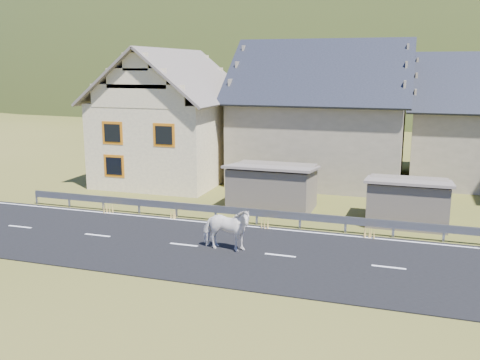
% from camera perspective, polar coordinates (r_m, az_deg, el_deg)
% --- Properties ---
extents(ground, '(160.00, 160.00, 0.00)m').
position_cam_1_polar(ground, '(20.63, 4.31, -8.13)').
color(ground, '#3C4214').
rests_on(ground, ground).
extents(road, '(60.00, 7.00, 0.04)m').
position_cam_1_polar(road, '(20.62, 4.31, -8.07)').
color(road, black).
rests_on(road, ground).
extents(lane_markings, '(60.00, 6.60, 0.01)m').
position_cam_1_polar(lane_markings, '(20.62, 4.31, -8.01)').
color(lane_markings, silver).
rests_on(lane_markings, road).
extents(guardrail, '(28.10, 0.09, 0.75)m').
position_cam_1_polar(guardrail, '(23.88, 6.42, -3.91)').
color(guardrail, '#93969B').
rests_on(guardrail, ground).
extents(shed_left, '(4.30, 3.30, 2.40)m').
position_cam_1_polar(shed_left, '(26.84, 3.48, -0.88)').
color(shed_left, '#6B6051').
rests_on(shed_left, ground).
extents(shed_right, '(3.80, 2.90, 2.20)m').
position_cam_1_polar(shed_right, '(25.58, 17.44, -2.30)').
color(shed_right, '#6B6051').
rests_on(shed_right, ground).
extents(house_cream, '(7.80, 9.80, 8.30)m').
position_cam_1_polar(house_cream, '(34.18, -7.29, 7.38)').
color(house_cream, '#F7E3AD').
rests_on(house_cream, ground).
extents(house_stone_a, '(10.80, 9.80, 8.90)m').
position_cam_1_polar(house_stone_a, '(34.37, 8.77, 7.82)').
color(house_stone_a, gray).
rests_on(house_stone_a, ground).
extents(mountain, '(440.00, 280.00, 260.00)m').
position_cam_1_polar(mountain, '(200.68, 17.91, 3.78)').
color(mountain, '#243513').
rests_on(mountain, ground).
extents(conifer_patch, '(76.00, 50.00, 28.00)m').
position_cam_1_polar(conifer_patch, '(141.90, -7.03, 11.59)').
color(conifer_patch, black).
rests_on(conifer_patch, ground).
extents(horse, '(0.97, 2.08, 1.75)m').
position_cam_1_polar(horse, '(20.83, -1.49, -5.24)').
color(horse, white).
rests_on(horse, road).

